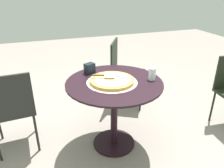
# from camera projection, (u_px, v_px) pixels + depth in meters

# --- Properties ---
(ground_plane) EXTENTS (10.00, 10.00, 0.00)m
(ground_plane) POSITION_uv_depth(u_px,v_px,m) (114.00, 143.00, 2.37)
(ground_plane) COLOR gray
(patio_table) EXTENTS (0.92, 0.92, 0.73)m
(patio_table) POSITION_uv_depth(u_px,v_px,m) (114.00, 98.00, 2.14)
(patio_table) COLOR black
(patio_table) RESTS_ON ground
(pizza_on_tray) EXTENTS (0.48, 0.48, 0.05)m
(pizza_on_tray) POSITION_uv_depth(u_px,v_px,m) (112.00, 81.00, 2.05)
(pizza_on_tray) COLOR beige
(pizza_on_tray) RESTS_ON patio_table
(pizza_server) EXTENTS (0.12, 0.21, 0.02)m
(pizza_server) POSITION_uv_depth(u_px,v_px,m) (104.00, 76.00, 2.05)
(pizza_server) COLOR silver
(pizza_server) RESTS_ON pizza_on_tray
(drinking_cup) EXTENTS (0.07, 0.07, 0.12)m
(drinking_cup) POSITION_uv_depth(u_px,v_px,m) (152.00, 74.00, 2.09)
(drinking_cup) COLOR silver
(drinking_cup) RESTS_ON patio_table
(napkin_dispenser) EXTENTS (0.11, 0.12, 0.10)m
(napkin_dispenser) POSITION_uv_depth(u_px,v_px,m) (90.00, 68.00, 2.24)
(napkin_dispenser) COLOR black
(napkin_dispenser) RESTS_ON patio_table
(patio_chair_far) EXTENTS (0.58, 0.58, 0.89)m
(patio_chair_far) POSITION_uv_depth(u_px,v_px,m) (123.00, 69.00, 2.97)
(patio_chair_far) COLOR black
(patio_chair_far) RESTS_ON ground
(patio_chair_corner) EXTENTS (0.45, 0.45, 0.87)m
(patio_chair_corner) POSITION_uv_depth(u_px,v_px,m) (11.00, 106.00, 2.07)
(patio_chair_corner) COLOR black
(patio_chair_corner) RESTS_ON ground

